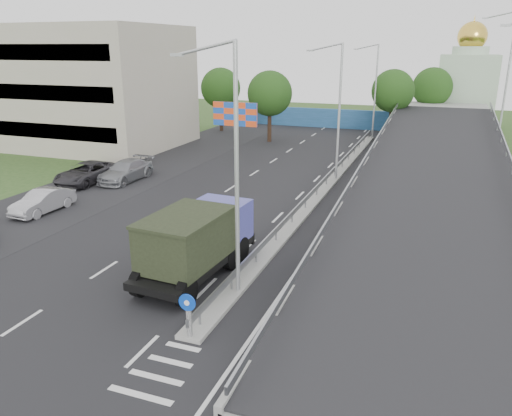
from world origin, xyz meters
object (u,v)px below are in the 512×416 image
at_px(lamp_post_far, 374,86).
at_px(parked_car_d, 126,171).
at_px(lamp_post_near, 232,160).
at_px(billboard, 235,118).
at_px(church, 466,84).
at_px(parked_car_c, 87,173).
at_px(lamp_post_mid, 337,105).
at_px(sign_bollard, 189,315).
at_px(dump_truck, 197,239).
at_px(parked_car_b, 43,201).

bearing_deg(lamp_post_far, parked_car_d, -120.56).
distance_m(lamp_post_near, billboard, 23.87).
distance_m(billboard, parked_car_d, 10.35).
bearing_deg(church, billboard, -120.70).
distance_m(parked_car_c, parked_car_d, 2.90).
bearing_deg(billboard, lamp_post_mid, -12.38).
relative_size(sign_bollard, church, 0.12).
bearing_deg(parked_car_c, lamp_post_mid, 22.87).
bearing_deg(billboard, church, 59.30).
relative_size(lamp_post_near, parked_car_c, 1.79).
relative_size(church, parked_car_c, 2.45).
distance_m(sign_bollard, dump_truck, 5.52).
bearing_deg(parked_car_b, billboard, 70.43).
bearing_deg(parked_car_c, lamp_post_near, -35.45).
height_order(parked_car_c, parked_car_d, parked_car_d).
xyz_separation_m(billboard, parked_car_d, (-6.05, -7.68, -3.40)).
distance_m(church, dump_truck, 54.31).
height_order(sign_bollard, parked_car_d, sign_bollard).
xyz_separation_m(lamp_post_mid, dump_truck, (-2.30, -18.81, -4.07)).
distance_m(lamp_post_far, billboard, 20.24).
bearing_deg(lamp_post_mid, parked_car_b, -137.68).
bearing_deg(billboard, lamp_post_near, -67.51).
height_order(lamp_post_near, billboard, lamp_post_near).
xyz_separation_m(billboard, dump_truck, (6.81, -20.81, -2.44)).
distance_m(lamp_post_mid, lamp_post_far, 20.00).
relative_size(church, parked_car_d, 2.55).
height_order(lamp_post_mid, parked_car_c, lamp_post_mid).
height_order(parked_car_b, parked_car_c, parked_car_c).
height_order(church, parked_car_b, church).
bearing_deg(parked_car_c, parked_car_b, -72.70).
height_order(parked_car_b, parked_car_d, parked_car_d).
height_order(lamp_post_mid, parked_car_d, lamp_post_mid).
xyz_separation_m(parked_car_c, parked_car_d, (2.43, 1.58, 0.00)).
xyz_separation_m(lamp_post_near, billboard, (-9.11, 22.00, -1.62)).
relative_size(lamp_post_near, lamp_post_mid, 1.00).
bearing_deg(dump_truck, lamp_post_far, 90.49).
distance_m(sign_bollard, lamp_post_far, 44.08).
relative_size(lamp_post_near, lamp_post_far, 1.00).
relative_size(dump_truck, parked_car_c, 1.30).
height_order(lamp_post_mid, parked_car_b, lamp_post_mid).
relative_size(church, dump_truck, 1.89).
bearing_deg(parked_car_d, lamp_post_mid, 22.10).
height_order(lamp_post_near, parked_car_d, lamp_post_near).
distance_m(billboard, dump_truck, 22.03).
bearing_deg(dump_truck, parked_car_b, 164.39).
distance_m(lamp_post_far, parked_car_b, 37.83).
relative_size(lamp_post_mid, parked_car_b, 2.30).
bearing_deg(sign_bollard, billboard, 109.21).
bearing_deg(sign_bollard, lamp_post_mid, 89.74).
bearing_deg(dump_truck, sign_bollard, -62.59).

